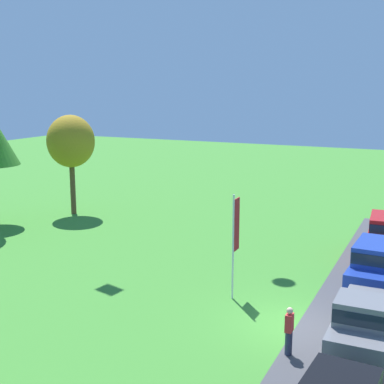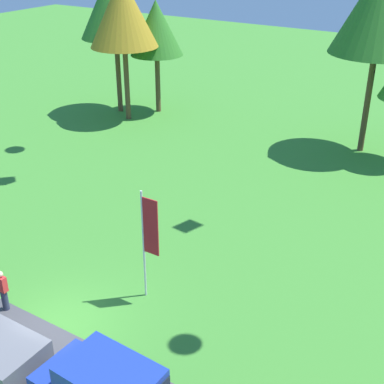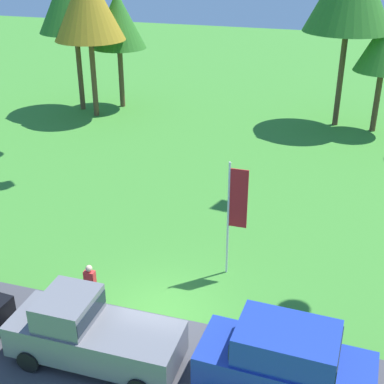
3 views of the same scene
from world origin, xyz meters
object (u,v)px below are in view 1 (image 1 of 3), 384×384
car_pickup_mid_row (366,324)px  tree_far_right (71,142)px  car_suv_near_entrance (377,266)px  person_on_lawn (289,331)px  flag_banner (235,232)px

car_pickup_mid_row → tree_far_right: bearing=60.1°
car_suv_near_entrance → tree_far_right: bearing=72.5°
person_on_lawn → flag_banner: size_ratio=0.38×
person_on_lawn → flag_banner: flag_banner is taller
person_on_lawn → tree_far_right: size_ratio=0.25×
person_on_lawn → tree_far_right: bearing=54.9°
car_suv_near_entrance → tree_far_right: 22.19m
car_pickup_mid_row → car_suv_near_entrance: 5.59m
person_on_lawn → flag_banner: (4.03, 3.43, 1.94)m
car_pickup_mid_row → person_on_lawn: (-1.12, 2.25, -0.23)m
tree_far_right → flag_banner: size_ratio=1.54×
tree_far_right → flag_banner: (-9.24, -15.46, -2.21)m
car_pickup_mid_row → flag_banner: 6.61m
person_on_lawn → tree_far_right: 23.45m
car_suv_near_entrance → tree_far_right: size_ratio=0.68×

